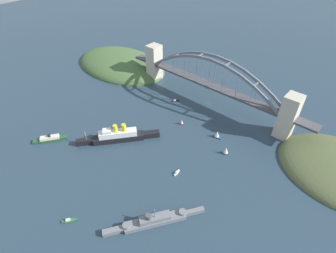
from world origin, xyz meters
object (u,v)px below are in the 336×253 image
object	(u,v)px
small_boat_1	(226,151)
ocean_liner	(119,136)
naval_cruiser	(154,220)
small_boat_4	(175,101)
small_boat_0	(177,173)
small_boat_3	(182,122)
harbor_ferry_steamer	(50,139)
harbor_arch_bridge	(211,84)
small_boat_5	(217,134)
small_boat_2	(69,220)
seaplane_taxiing_near_bridge	(210,87)

from	to	relation	value
small_boat_1	ocean_liner	bearing A→B (deg)	31.16
naval_cruiser	small_boat_4	bearing A→B (deg)	-54.96
small_boat_0	small_boat_3	world-z (taller)	small_boat_3
small_boat_3	small_boat_4	size ratio (longest dim) A/B	0.77
harbor_ferry_steamer	small_boat_1	size ratio (longest dim) A/B	3.62
ocean_liner	small_boat_1	xyz separation A→B (m)	(-96.88, -58.58, -1.76)
harbor_ferry_steamer	small_boat_1	distance (m)	187.00
harbor_arch_bridge	ocean_liner	xyz separation A→B (m)	(30.51, 124.86, -20.82)
naval_cruiser	small_boat_5	size ratio (longest dim) A/B	7.53
small_boat_2	small_boat_4	size ratio (longest dim) A/B	1.11
small_boat_2	harbor_ferry_steamer	bearing A→B (deg)	-21.53
small_boat_4	small_boat_3	bearing A→B (deg)	139.54
small_boat_4	seaplane_taxiing_near_bridge	bearing A→B (deg)	-103.89
harbor_arch_bridge	small_boat_3	bearing A→B (deg)	92.44
small_boat_2	harbor_arch_bridge	bearing A→B (deg)	-86.25
small_boat_2	small_boat_5	distance (m)	166.41
ocean_liner	small_boat_3	size ratio (longest dim) A/B	10.15
harbor_arch_bridge	harbor_ferry_steamer	bearing A→B (deg)	63.78
harbor_arch_bridge	small_boat_0	bearing A→B (deg)	111.12
harbor_arch_bridge	harbor_ferry_steamer	world-z (taller)	harbor_arch_bridge
naval_cruiser	harbor_ferry_steamer	distance (m)	151.69
ocean_liner	seaplane_taxiing_near_bridge	world-z (taller)	ocean_liner
harbor_ferry_steamer	small_boat_1	bearing A→B (deg)	-144.58
naval_cruiser	small_boat_2	bearing A→B (deg)	40.58
small_boat_2	seaplane_taxiing_near_bridge	bearing A→B (deg)	-82.11
harbor_arch_bridge	harbor_ferry_steamer	distance (m)	196.21
seaplane_taxiing_near_bridge	small_boat_4	xyz separation A→B (m)	(14.58, 58.94, -1.01)
naval_cruiser	small_boat_1	xyz separation A→B (m)	(-0.76, -103.68, 0.89)
naval_cruiser	small_boat_1	size ratio (longest dim) A/B	8.08
small_boat_2	small_boat_3	size ratio (longest dim) A/B	1.44
small_boat_0	small_boat_1	distance (m)	56.94
seaplane_taxiing_near_bridge	small_boat_2	bearing A→B (deg)	97.89
small_boat_0	small_boat_1	size ratio (longest dim) A/B	0.98
naval_cruiser	small_boat_3	xyz separation A→B (m)	(63.11, -111.23, 0.17)
harbor_ferry_steamer	small_boat_5	distance (m)	180.80
naval_cruiser	small_boat_4	distance (m)	174.54
harbor_ferry_steamer	small_boat_5	xyz separation A→B (m)	(-131.67, -123.88, 1.80)
small_boat_2	small_boat_5	size ratio (longest dim) A/B	1.11
small_boat_1	small_boat_5	bearing A→B (deg)	-36.83
small_boat_0	small_boat_2	world-z (taller)	small_boat_2
ocean_liner	seaplane_taxiing_near_bridge	xyz separation A→B (m)	(-10.48, -156.73, -4.11)
small_boat_0	seaplane_taxiing_near_bridge	bearing A→B (deg)	-66.38
harbor_arch_bridge	small_boat_1	size ratio (longest dim) A/B	29.54
ocean_liner	small_boat_2	bearing A→B (deg)	116.53
harbor_ferry_steamer	small_boat_0	world-z (taller)	harbor_ferry_steamer
small_boat_1	small_boat_3	distance (m)	64.32
harbor_arch_bridge	small_boat_1	world-z (taller)	harbor_arch_bridge
small_boat_1	small_boat_2	xyz separation A→B (m)	(52.32, 147.85, -3.25)
ocean_liner	small_boat_3	bearing A→B (deg)	-116.53
harbor_arch_bridge	small_boat_4	bearing A→B (deg)	38.04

